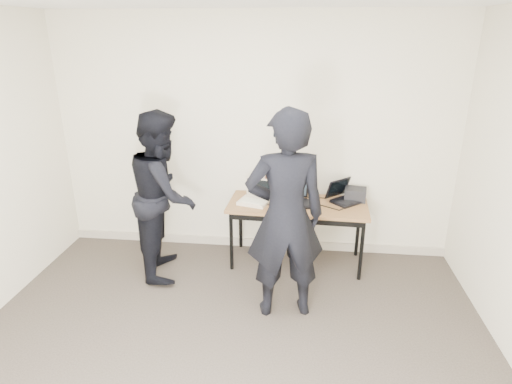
# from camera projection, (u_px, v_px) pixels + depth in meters

# --- Properties ---
(room) EXTENTS (4.60, 4.60, 2.80)m
(room) POSITION_uv_depth(u_px,v_px,m) (212.00, 221.00, 2.70)
(room) COLOR #403831
(room) RESTS_ON ground
(desk) EXTENTS (1.53, 0.72, 0.72)m
(desk) POSITION_uv_depth(u_px,v_px,m) (297.00, 209.00, 4.66)
(desk) COLOR brown
(desk) RESTS_ON ground
(laptop_beige) EXTENTS (0.38, 0.37, 0.25)m
(laptop_beige) POSITION_uv_depth(u_px,v_px,m) (255.00, 198.00, 4.67)
(laptop_beige) COLOR beige
(laptop_beige) RESTS_ON desk
(laptop_center) EXTENTS (0.37, 0.36, 0.25)m
(laptop_center) POSITION_uv_depth(u_px,v_px,m) (295.00, 199.00, 4.63)
(laptop_center) COLOR black
(laptop_center) RESTS_ON desk
(laptop_right) EXTENTS (0.44, 0.44, 0.23)m
(laptop_right) POSITION_uv_depth(u_px,v_px,m) (344.00, 196.00, 4.70)
(laptop_right) COLOR black
(laptop_right) RESTS_ON desk
(leather_satchel) EXTENTS (0.38, 0.23, 0.25)m
(leather_satchel) POSITION_uv_depth(u_px,v_px,m) (282.00, 185.00, 4.82)
(leather_satchel) COLOR #602E19
(leather_satchel) RESTS_ON desk
(tissue) EXTENTS (0.13, 0.10, 0.08)m
(tissue) POSITION_uv_depth(u_px,v_px,m) (286.00, 172.00, 4.77)
(tissue) COLOR white
(tissue) RESTS_ON leather_satchel
(equipment_box) EXTENTS (0.26, 0.23, 0.13)m
(equipment_box) POSITION_uv_depth(u_px,v_px,m) (355.00, 194.00, 4.73)
(equipment_box) COLOR black
(equipment_box) RESTS_ON desk
(power_brick) EXTENTS (0.08, 0.05, 0.03)m
(power_brick) POSITION_uv_depth(u_px,v_px,m) (277.00, 208.00, 4.50)
(power_brick) COLOR black
(power_brick) RESTS_ON desk
(cables) EXTENTS (1.15, 0.41, 0.01)m
(cables) POSITION_uv_depth(u_px,v_px,m) (307.00, 204.00, 4.63)
(cables) COLOR black
(cables) RESTS_ON desk
(person_typist) EXTENTS (0.78, 0.59, 1.92)m
(person_typist) POSITION_uv_depth(u_px,v_px,m) (285.00, 217.00, 3.72)
(person_typist) COLOR black
(person_typist) RESTS_ON ground
(person_observer) EXTENTS (0.83, 0.97, 1.76)m
(person_observer) POSITION_uv_depth(u_px,v_px,m) (164.00, 194.00, 4.46)
(person_observer) COLOR black
(person_observer) RESTS_ON ground
(baseboard) EXTENTS (4.50, 0.03, 0.10)m
(baseboard) POSITION_uv_depth(u_px,v_px,m) (254.00, 242.00, 5.24)
(baseboard) COLOR #B4A995
(baseboard) RESTS_ON ground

